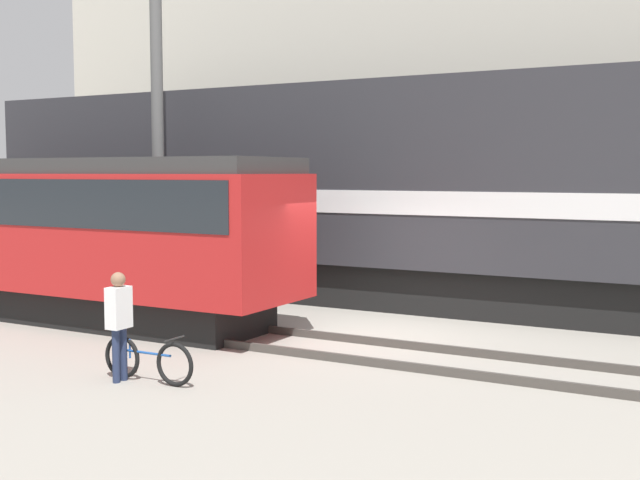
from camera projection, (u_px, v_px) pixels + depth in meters
ground_plane at (366, 336)px, 15.03m from camera, size 120.00×120.00×0.00m
track_near at (331, 346)px, 13.81m from camera, size 60.00×1.51×0.14m
track_far at (436, 304)px, 18.22m from camera, size 60.00×1.51×0.14m
building_backdrop at (522, 73)px, 23.67m from camera, size 30.25×6.00×11.94m
freight_locomotive at (369, 190)px, 18.83m from camera, size 20.96×3.04×5.65m
streetcar at (39, 226)px, 17.08m from camera, size 12.20×2.54×3.33m
bicycle at (148, 360)px, 11.66m from camera, size 1.62×0.44×0.71m
person at (119, 316)px, 11.66m from camera, size 0.23×0.37×1.61m
utility_pole_left at (158, 133)px, 18.55m from camera, size 0.28×0.28×7.94m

